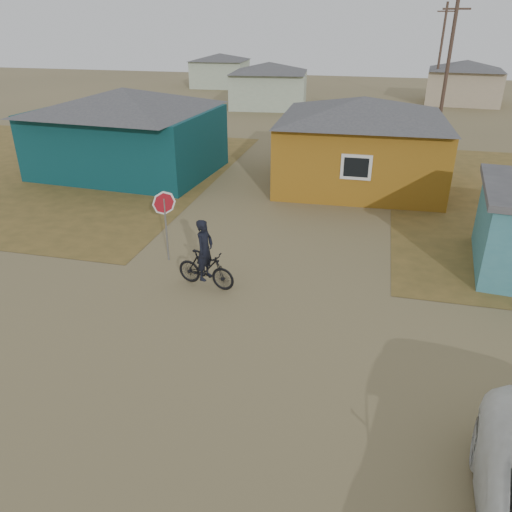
% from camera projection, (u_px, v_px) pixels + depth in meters
% --- Properties ---
extents(ground, '(120.00, 120.00, 0.00)m').
position_uv_depth(ground, '(206.00, 364.00, 11.08)').
color(ground, olive).
extents(grass_nw, '(20.00, 18.00, 0.00)m').
position_uv_depth(grass_nw, '(28.00, 167.00, 25.43)').
color(grass_nw, brown).
rests_on(grass_nw, ground).
extents(house_teal, '(8.93, 7.08, 4.00)m').
position_uv_depth(house_teal, '(127.00, 130.00, 23.81)').
color(house_teal, '#093236').
rests_on(house_teal, ground).
extents(house_yellow, '(7.72, 6.76, 3.90)m').
position_uv_depth(house_yellow, '(361.00, 141.00, 21.93)').
color(house_yellow, '#926016').
rests_on(house_yellow, ground).
extents(house_pale_west, '(7.04, 6.15, 3.60)m').
position_uv_depth(house_pale_west, '(269.00, 84.00, 41.30)').
color(house_pale_west, '#A7B69D').
rests_on(house_pale_west, ground).
extents(house_beige_east, '(6.95, 6.05, 3.60)m').
position_uv_depth(house_beige_east, '(464.00, 81.00, 43.16)').
color(house_beige_east, tan).
rests_on(house_beige_east, ground).
extents(house_pale_north, '(6.28, 5.81, 3.40)m').
position_uv_depth(house_pale_north, '(220.00, 70.00, 53.55)').
color(house_pale_north, '#A7B69D').
rests_on(house_pale_north, ground).
extents(utility_pole_near, '(1.40, 0.20, 8.00)m').
position_uv_depth(utility_pole_near, '(447.00, 73.00, 27.16)').
color(utility_pole_near, '#47352B').
rests_on(utility_pole_near, ground).
extents(utility_pole_far, '(1.40, 0.20, 8.00)m').
position_uv_depth(utility_pole_far, '(440.00, 54.00, 40.95)').
color(utility_pole_far, '#47352B').
rests_on(utility_pole_far, ground).
extents(stop_sign, '(0.71, 0.30, 2.27)m').
position_uv_depth(stop_sign, '(165.00, 210.00, 15.07)').
color(stop_sign, gray).
rests_on(stop_sign, ground).
extents(cyclist, '(1.85, 0.85, 2.02)m').
position_uv_depth(cyclist, '(205.00, 263.00, 13.96)').
color(cyclist, black).
rests_on(cyclist, ground).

